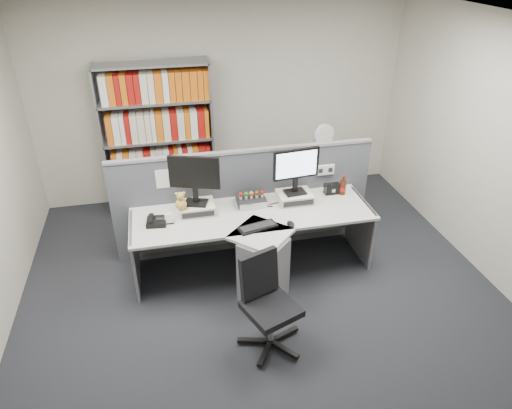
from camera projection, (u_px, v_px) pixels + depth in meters
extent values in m
plane|color=#282A2F|center=(270.00, 315.00, 4.68)|extent=(5.50, 5.50, 0.00)
cube|color=beige|center=(222.00, 102.00, 6.33)|extent=(5.00, 0.04, 2.70)
cube|color=white|center=(276.00, 33.00, 3.33)|extent=(5.00, 5.50, 0.04)
cube|color=#4F525A|center=(245.00, 201.00, 5.42)|extent=(3.00, 0.05, 1.25)
cube|color=#9A9A9F|center=(244.00, 151.00, 5.11)|extent=(3.00, 0.07, 0.03)
cube|color=white|center=(325.00, 170.00, 5.42)|extent=(0.22, 0.04, 0.12)
cube|color=white|center=(163.00, 177.00, 5.02)|extent=(0.16, 0.00, 0.22)
cube|color=white|center=(200.00, 174.00, 5.09)|extent=(0.16, 0.00, 0.22)
cube|color=white|center=(305.00, 164.00, 5.32)|extent=(0.16, 0.00, 0.22)
cube|color=beige|center=(253.00, 214.00, 5.02)|extent=(2.60, 0.80, 0.03)
cube|color=beige|center=(261.00, 234.00, 4.68)|extent=(0.74, 0.74, 0.03)
cube|color=gray|center=(263.00, 270.00, 4.76)|extent=(0.57, 0.57, 0.69)
cube|color=gray|center=(135.00, 255.00, 4.95)|extent=(0.03, 0.70, 0.72)
cube|color=gray|center=(360.00, 227.00, 5.43)|extent=(0.03, 0.70, 0.72)
cube|color=gray|center=(246.00, 225.00, 5.50)|extent=(2.50, 0.02, 0.45)
cube|color=beige|center=(197.00, 208.00, 5.01)|extent=(0.38, 0.30, 0.10)
cube|color=black|center=(198.00, 215.00, 4.89)|extent=(0.34, 0.01, 0.06)
cube|color=beige|center=(295.00, 197.00, 5.22)|extent=(0.38, 0.30, 0.10)
cube|color=black|center=(299.00, 203.00, 5.09)|extent=(0.34, 0.01, 0.06)
cube|color=black|center=(196.00, 203.00, 4.98)|extent=(0.28, 0.24, 0.02)
cube|color=black|center=(196.00, 195.00, 4.93)|extent=(0.06, 0.05, 0.19)
cube|color=black|center=(194.00, 172.00, 4.80)|extent=(0.52, 0.21, 0.35)
cube|color=#CDD8FC|center=(195.00, 173.00, 4.79)|extent=(0.46, 0.16, 0.30)
cube|color=black|center=(295.00, 192.00, 5.19)|extent=(0.24, 0.19, 0.02)
cube|color=black|center=(295.00, 185.00, 5.15)|extent=(0.05, 0.04, 0.19)
cube|color=black|center=(296.00, 164.00, 5.02)|extent=(0.52, 0.09, 0.34)
cube|color=#CDD8FC|center=(297.00, 165.00, 5.00)|extent=(0.46, 0.05, 0.29)
cube|color=black|center=(251.00, 200.00, 5.17)|extent=(0.31, 0.27, 0.08)
cube|color=silver|center=(254.00, 206.00, 5.05)|extent=(0.31, 0.01, 0.07)
cylinder|color=beige|center=(241.00, 198.00, 5.10)|extent=(0.03, 0.03, 0.03)
sphere|color=#A5140F|center=(241.00, 194.00, 5.08)|extent=(0.05, 0.05, 0.05)
cylinder|color=beige|center=(246.00, 197.00, 5.11)|extent=(0.03, 0.03, 0.03)
sphere|color=#19721E|center=(246.00, 194.00, 5.09)|extent=(0.05, 0.05, 0.05)
cylinder|color=beige|center=(251.00, 197.00, 5.12)|extent=(0.03, 0.03, 0.03)
sphere|color=orange|center=(251.00, 193.00, 5.10)|extent=(0.05, 0.05, 0.05)
cylinder|color=beige|center=(257.00, 196.00, 5.13)|extent=(0.03, 0.03, 0.03)
sphere|color=#593319|center=(257.00, 193.00, 5.11)|extent=(0.05, 0.05, 0.05)
cylinder|color=beige|center=(262.00, 196.00, 5.15)|extent=(0.03, 0.03, 0.03)
sphere|color=#A5140F|center=(262.00, 192.00, 5.12)|extent=(0.05, 0.05, 0.05)
cube|color=black|center=(258.00, 227.00, 4.75)|extent=(0.43, 0.24, 0.02)
cube|color=black|center=(258.00, 226.00, 4.74)|extent=(0.37, 0.19, 0.01)
ellipsoid|color=black|center=(291.00, 224.00, 4.78)|extent=(0.07, 0.12, 0.04)
cube|color=black|center=(157.00, 222.00, 4.81)|extent=(0.22, 0.20, 0.05)
cube|color=black|center=(151.00, 218.00, 4.78)|extent=(0.06, 0.17, 0.03)
cube|color=black|center=(161.00, 219.00, 4.79)|extent=(0.10, 0.06, 0.01)
cube|color=black|center=(169.00, 222.00, 4.83)|extent=(0.09, 0.06, 0.02)
cube|color=white|center=(169.00, 218.00, 4.79)|extent=(0.08, 0.03, 0.10)
cube|color=white|center=(169.00, 217.00, 4.82)|extent=(0.08, 0.03, 0.10)
sphere|color=gold|center=(181.00, 204.00, 4.85)|extent=(0.12, 0.12, 0.12)
sphere|color=gold|center=(180.00, 196.00, 4.80)|extent=(0.08, 0.08, 0.08)
sphere|color=gold|center=(176.00, 194.00, 4.78)|extent=(0.03, 0.03, 0.03)
sphere|color=gold|center=(184.00, 193.00, 4.80)|extent=(0.03, 0.03, 0.03)
cube|color=black|center=(332.00, 189.00, 5.37)|extent=(0.18, 0.10, 0.12)
cylinder|color=#3F190A|center=(343.00, 187.00, 5.34)|extent=(0.07, 0.07, 0.18)
cylinder|color=#A5140F|center=(343.00, 189.00, 5.35)|extent=(0.07, 0.07, 0.05)
cylinder|color=#3F190A|center=(344.00, 178.00, 5.28)|extent=(0.03, 0.03, 0.05)
cylinder|color=#A5140F|center=(344.00, 176.00, 5.27)|extent=(0.03, 0.03, 0.01)
cube|color=gray|center=(104.00, 144.00, 5.95)|extent=(0.03, 0.40, 2.00)
cube|color=gray|center=(211.00, 136.00, 6.21)|extent=(0.03, 0.40, 2.00)
cube|color=gray|center=(158.00, 135.00, 6.24)|extent=(1.40, 0.02, 2.00)
cube|color=gray|center=(166.00, 205.00, 6.57)|extent=(1.38, 0.40, 0.03)
cube|color=gray|center=(162.00, 173.00, 6.32)|extent=(1.38, 0.40, 0.03)
cube|color=gray|center=(159.00, 138.00, 6.07)|extent=(1.38, 0.40, 0.03)
cube|color=gray|center=(154.00, 101.00, 5.82)|extent=(1.38, 0.40, 0.03)
cube|color=gray|center=(150.00, 63.00, 5.59)|extent=(1.38, 0.40, 0.03)
cube|color=#A5140F|center=(165.00, 194.00, 6.45)|extent=(1.24, 0.28, 0.36)
cube|color=orange|center=(161.00, 161.00, 6.20)|extent=(1.24, 0.28, 0.36)
cube|color=beige|center=(157.00, 125.00, 5.95)|extent=(1.24, 0.28, 0.36)
cube|color=white|center=(153.00, 86.00, 5.70)|extent=(1.24, 0.28, 0.36)
cube|color=gray|center=(319.00, 183.00, 6.42)|extent=(0.45, 0.60, 0.70)
cube|color=black|center=(328.00, 182.00, 6.08)|extent=(0.40, 0.02, 0.28)
cube|color=black|center=(326.00, 203.00, 6.24)|extent=(0.40, 0.02, 0.28)
cylinder|color=white|center=(321.00, 159.00, 6.24)|extent=(0.18, 0.18, 0.03)
cylinder|color=white|center=(322.00, 152.00, 6.19)|extent=(0.03, 0.03, 0.18)
cylinder|color=white|center=(324.00, 135.00, 6.05)|extent=(0.30, 0.15, 0.30)
cylinder|color=silver|center=(323.00, 135.00, 6.08)|extent=(0.30, 0.14, 0.30)
cylinder|color=silver|center=(271.00, 326.00, 4.23)|extent=(0.05, 0.05, 0.37)
cube|color=black|center=(271.00, 309.00, 4.12)|extent=(0.56, 0.56, 0.07)
cube|color=black|center=(259.00, 274.00, 4.13)|extent=(0.39, 0.23, 0.43)
cube|color=black|center=(285.00, 334.00, 4.40)|extent=(0.28, 0.14, 0.04)
cylinder|color=black|center=(294.00, 330.00, 4.46)|extent=(0.05, 0.05, 0.03)
cube|color=black|center=(265.00, 329.00, 4.46)|extent=(0.06, 0.28, 0.04)
cylinder|color=black|center=(262.00, 322.00, 4.56)|extent=(0.05, 0.05, 0.03)
cube|color=black|center=(252.00, 341.00, 4.33)|extent=(0.28, 0.12, 0.04)
cylinder|color=black|center=(240.00, 341.00, 4.34)|extent=(0.05, 0.05, 0.03)
cube|color=black|center=(264.00, 354.00, 4.18)|extent=(0.19, 0.26, 0.04)
cylinder|color=black|center=(260.00, 365.00, 4.10)|extent=(0.05, 0.05, 0.03)
cube|color=black|center=(285.00, 350.00, 4.23)|extent=(0.21, 0.25, 0.04)
cylinder|color=black|center=(296.00, 357.00, 4.18)|extent=(0.05, 0.05, 0.03)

